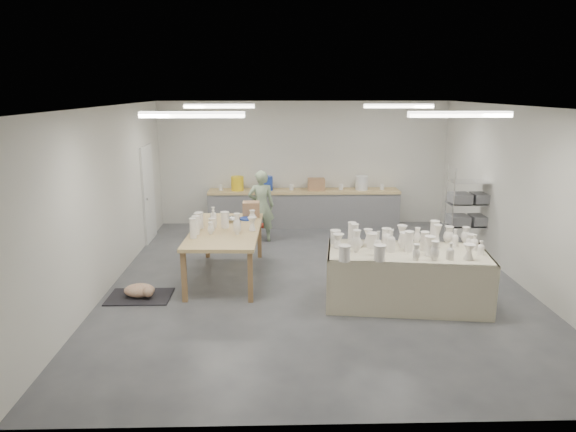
{
  "coord_description": "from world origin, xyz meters",
  "views": [
    {
      "loc": [
        -0.71,
        -8.48,
        3.27
      ],
      "look_at": [
        -0.47,
        0.48,
        1.05
      ],
      "focal_mm": 32.0,
      "sensor_mm": 36.0,
      "label": 1
    }
  ],
  "objects_px": {
    "drying_table": "(406,275)",
    "work_table": "(226,228)",
    "red_stool": "(262,226)",
    "potter": "(261,206)"
  },
  "relations": [
    {
      "from": "red_stool",
      "to": "work_table",
      "type": "bearing_deg",
      "value": -103.07
    },
    {
      "from": "drying_table",
      "to": "work_table",
      "type": "xyz_separation_m",
      "value": [
        -2.88,
        1.32,
        0.42
      ]
    },
    {
      "from": "work_table",
      "to": "potter",
      "type": "height_order",
      "value": "potter"
    },
    {
      "from": "drying_table",
      "to": "potter",
      "type": "xyz_separation_m",
      "value": [
        -2.32,
        3.47,
        0.33
      ]
    },
    {
      "from": "work_table",
      "to": "red_stool",
      "type": "distance_m",
      "value": 2.56
    },
    {
      "from": "red_stool",
      "to": "drying_table",
      "type": "bearing_deg",
      "value": -58.18
    },
    {
      "from": "work_table",
      "to": "red_stool",
      "type": "xyz_separation_m",
      "value": [
        0.56,
        2.42,
        -0.62
      ]
    },
    {
      "from": "potter",
      "to": "red_stool",
      "type": "height_order",
      "value": "potter"
    },
    {
      "from": "work_table",
      "to": "drying_table",
      "type": "bearing_deg",
      "value": -22.51
    },
    {
      "from": "drying_table",
      "to": "work_table",
      "type": "bearing_deg",
      "value": 162.85
    }
  ]
}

